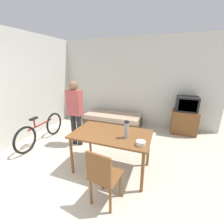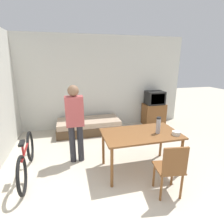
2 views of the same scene
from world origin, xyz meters
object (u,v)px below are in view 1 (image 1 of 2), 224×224
at_px(tv, 185,116).
at_px(dining_table, 111,137).
at_px(bicycle, 41,130).
at_px(thermos_flask, 126,129).
at_px(mate_bowl, 141,143).
at_px(wooden_chair, 103,176).
at_px(person_standing, 75,109).
at_px(daybed, 113,120).

bearing_deg(tv, dining_table, -122.62).
distance_m(tv, bicycle, 3.88).
bearing_deg(thermos_flask, dining_table, 165.04).
height_order(tv, mate_bowl, tv).
distance_m(dining_table, wooden_chair, 0.79).
bearing_deg(mate_bowl, dining_table, 157.57).
bearing_deg(dining_table, person_standing, 152.38).
distance_m(person_standing, mate_bowl, 1.88).
distance_m(daybed, bicycle, 2.12).
bearing_deg(dining_table, wooden_chair, -78.17).
height_order(dining_table, wooden_chair, wooden_chair).
bearing_deg(mate_bowl, thermos_flask, 150.38).
bearing_deg(wooden_chair, bicycle, 152.78).
height_order(wooden_chair, person_standing, person_standing).
bearing_deg(bicycle, mate_bowl, -13.01).
relative_size(daybed, dining_table, 1.30).
bearing_deg(bicycle, dining_table, -10.25).
bearing_deg(bicycle, tv, 28.05).
bearing_deg(daybed, dining_table, -70.69).
xyz_separation_m(tv, thermos_flask, (-1.11, -2.26, 0.40)).
distance_m(bicycle, thermos_flask, 2.42).
xyz_separation_m(bicycle, thermos_flask, (2.31, -0.44, 0.59)).
relative_size(dining_table, bicycle, 0.85).
distance_m(wooden_chair, mate_bowl, 0.72).
relative_size(bicycle, thermos_flask, 5.40).
relative_size(daybed, wooden_chair, 2.05).
height_order(daybed, wooden_chair, wooden_chair).
distance_m(daybed, dining_table, 2.19).
xyz_separation_m(dining_table, bicycle, (-2.02, 0.37, -0.34)).
bearing_deg(dining_table, mate_bowl, -22.43).
height_order(daybed, bicycle, bicycle).
height_order(person_standing, thermos_flask, person_standing).
bearing_deg(tv, daybed, -175.52).
xyz_separation_m(wooden_chair, thermos_flask, (0.13, 0.68, 0.42)).
bearing_deg(dining_table, bicycle, 169.75).
xyz_separation_m(daybed, thermos_flask, (1.00, -2.10, 0.72)).
relative_size(tv, thermos_flask, 3.60).
bearing_deg(wooden_chair, thermos_flask, 79.10).
distance_m(daybed, mate_bowl, 2.65).
xyz_separation_m(wooden_chair, bicycle, (-2.18, 1.12, -0.17)).
height_order(bicycle, thermos_flask, thermos_flask).
xyz_separation_m(daybed, dining_table, (0.71, -2.02, 0.47)).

